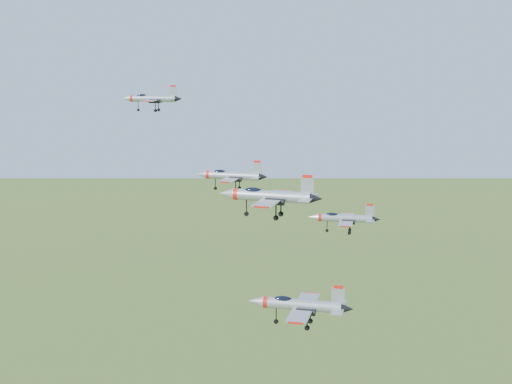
# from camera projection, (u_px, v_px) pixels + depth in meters

# --- Properties ---
(jet_lead) EXTENTS (10.95, 9.07, 2.93)m
(jet_lead) POSITION_uv_depth(u_px,v_px,m) (151.00, 98.00, 124.14)
(jet_lead) COLOR #969AA1
(jet_left_high) EXTENTS (11.51, 9.47, 3.08)m
(jet_left_high) POSITION_uv_depth(u_px,v_px,m) (231.00, 175.00, 109.41)
(jet_left_high) COLOR #969AA1
(jet_right_high) EXTENTS (12.59, 10.40, 3.37)m
(jet_right_high) POSITION_uv_depth(u_px,v_px,m) (269.00, 196.00, 82.93)
(jet_right_high) COLOR #969AA1
(jet_left_low) EXTENTS (11.40, 9.42, 3.05)m
(jet_left_low) POSITION_uv_depth(u_px,v_px,m) (343.00, 218.00, 111.48)
(jet_left_low) COLOR #969AA1
(jet_right_low) EXTENTS (13.53, 11.11, 3.63)m
(jet_right_low) POSITION_uv_depth(u_px,v_px,m) (299.00, 305.00, 89.68)
(jet_right_low) COLOR #969AA1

